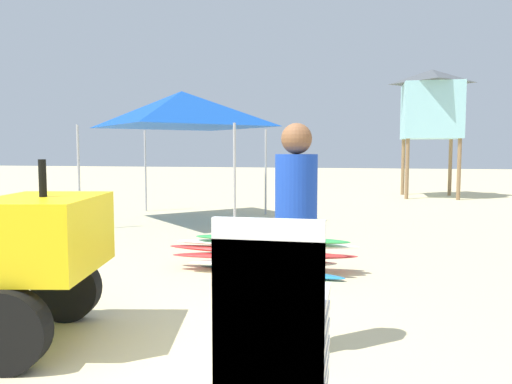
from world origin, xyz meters
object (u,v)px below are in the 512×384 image
surfboard_pile (264,253)px  popup_canopy (182,109)px  lifeguard_tower (431,104)px  stacked_plastic_chairs (272,335)px  lifeguard_near_left (296,222)px

surfboard_pile → popup_canopy: (-2.60, 4.16, 2.19)m
surfboard_pile → popup_canopy: bearing=121.9°
surfboard_pile → popup_canopy: 5.38m
lifeguard_tower → surfboard_pile: bearing=-107.3°
popup_canopy → lifeguard_tower: lifeguard_tower is taller
popup_canopy → lifeguard_tower: bearing=49.1°
stacked_plastic_chairs → lifeguard_tower: (2.66, 15.26, 2.31)m
surfboard_pile → lifeguard_tower: (3.47, 11.17, 2.81)m
stacked_plastic_chairs → lifeguard_tower: lifeguard_tower is taller
lifeguard_near_left → popup_canopy: bearing=116.4°
surfboard_pile → popup_canopy: popup_canopy is taller
lifeguard_near_left → lifeguard_tower: lifeguard_tower is taller
lifeguard_near_left → lifeguard_tower: (2.75, 13.67, 2.03)m
lifeguard_tower → lifeguard_near_left: bearing=-101.4°
stacked_plastic_chairs → surfboard_pile: (-0.81, 4.09, -0.50)m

